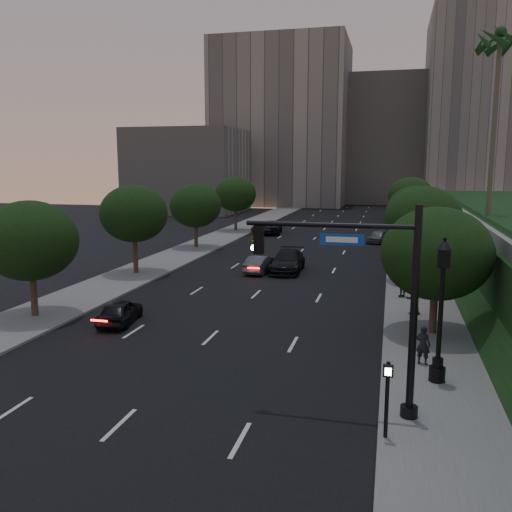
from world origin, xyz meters
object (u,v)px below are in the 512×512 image
(street_lamp, at_px, (440,317))
(sedan_near_left, at_px, (120,311))
(sedan_far_left, at_px, (270,227))
(sedan_mid_left, at_px, (260,264))
(traffic_signal_mast, at_px, (378,309))
(pedestrian_b, at_px, (413,299))
(pedestrian_a, at_px, (423,345))
(sedan_near_right, at_px, (287,261))
(pedestrian_c, at_px, (403,284))
(sedan_far_right, at_px, (379,236))

(street_lamp, height_order, sedan_near_left, street_lamp)
(street_lamp, xyz_separation_m, sedan_far_left, (-15.78, 42.08, -1.84))
(sedan_mid_left, relative_size, sedan_far_left, 0.71)
(traffic_signal_mast, height_order, sedan_mid_left, traffic_signal_mast)
(pedestrian_b, bearing_deg, traffic_signal_mast, 77.88)
(street_lamp, relative_size, sedan_far_left, 0.98)
(pedestrian_a, bearing_deg, sedan_far_left, -50.16)
(street_lamp, distance_m, sedan_near_left, 16.11)
(sedan_near_right, bearing_deg, street_lamp, -66.35)
(traffic_signal_mast, bearing_deg, street_lamp, 56.04)
(street_lamp, bearing_deg, traffic_signal_mast, -123.96)
(sedan_mid_left, relative_size, pedestrian_c, 2.56)
(sedan_far_left, height_order, pedestrian_a, pedestrian_a)
(sedan_near_left, bearing_deg, sedan_mid_left, -113.57)
(street_lamp, bearing_deg, pedestrian_c, 94.54)
(sedan_mid_left, bearing_deg, sedan_far_left, -73.21)
(traffic_signal_mast, distance_m, street_lamp, 4.06)
(traffic_signal_mast, relative_size, sedan_far_left, 1.23)
(pedestrian_c, bearing_deg, sedan_near_left, -1.40)
(sedan_mid_left, distance_m, pedestrian_b, 14.57)
(pedestrian_c, bearing_deg, sedan_far_right, -118.28)
(sedan_far_left, distance_m, pedestrian_c, 32.46)
(pedestrian_a, height_order, pedestrian_b, pedestrian_b)
(traffic_signal_mast, relative_size, sedan_far_right, 1.74)
(traffic_signal_mast, distance_m, sedan_far_left, 47.42)
(street_lamp, relative_size, sedan_far_right, 1.40)
(sedan_far_right, height_order, pedestrian_b, pedestrian_b)
(pedestrian_a, relative_size, pedestrian_c, 1.02)
(sedan_far_right, relative_size, pedestrian_b, 2.46)
(sedan_mid_left, bearing_deg, pedestrian_c, 156.36)
(street_lamp, relative_size, pedestrian_b, 3.44)
(sedan_mid_left, bearing_deg, sedan_near_left, 81.12)
(traffic_signal_mast, xyz_separation_m, pedestrian_b, (1.64, 12.67, -2.70))
(pedestrian_a, bearing_deg, sedan_near_left, 9.05)
(sedan_far_right, bearing_deg, pedestrian_c, -65.70)
(pedestrian_b, bearing_deg, sedan_far_right, -89.66)
(sedan_near_left, xyz_separation_m, sedan_near_right, (5.88, 15.64, 0.16))
(sedan_far_left, height_order, pedestrian_c, pedestrian_c)
(pedestrian_b, height_order, pedestrian_c, pedestrian_b)
(pedestrian_a, bearing_deg, pedestrian_c, -67.94)
(sedan_far_left, relative_size, pedestrian_a, 3.54)
(sedan_near_left, xyz_separation_m, sedan_far_left, (-0.40, 37.73, 0.15))
(traffic_signal_mast, relative_size, sedan_mid_left, 1.73)
(sedan_near_left, bearing_deg, sedan_near_right, -119.21)
(traffic_signal_mast, bearing_deg, pedestrian_c, 86.00)
(sedan_far_left, bearing_deg, street_lamp, 103.28)
(sedan_near_right, xyz_separation_m, pedestrian_c, (8.45, -6.82, 0.13))
(street_lamp, bearing_deg, sedan_near_right, 115.43)
(traffic_signal_mast, height_order, pedestrian_a, traffic_signal_mast)
(traffic_signal_mast, height_order, sedan_near_right, traffic_signal_mast)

